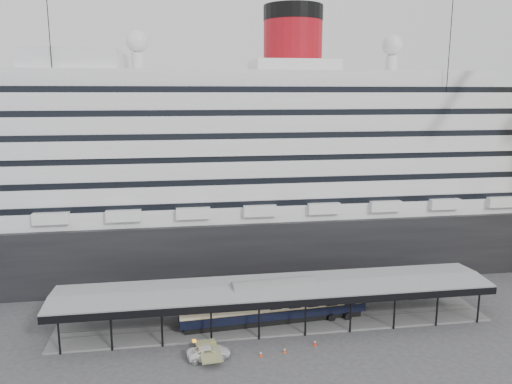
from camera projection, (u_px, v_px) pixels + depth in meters
The scene contains 8 objects.
ground at pixel (284, 341), 60.26m from camera, with size 200.00×200.00×0.00m, color #39393B.
cruise_ship at pixel (247, 157), 87.70m from camera, with size 130.00×30.00×43.90m.
platform_canopy at pixel (276, 305), 64.64m from camera, with size 56.00×9.18×5.30m.
port_truck at pixel (209, 352), 56.24m from camera, with size 2.26×4.90×1.36m, color white.
pullman_carriage at pixel (274, 302), 64.49m from camera, with size 24.62×4.95×24.01m.
traffic_cone_left at pixel (285, 350), 57.42m from camera, with size 0.42×0.42×0.67m.
traffic_cone_mid at pixel (261, 354), 56.62m from camera, with size 0.37×0.37×0.67m.
traffic_cone_right at pixel (315, 342), 59.11m from camera, with size 0.45×0.45×0.73m.
Camera 1 is at (-11.97, -54.40, 29.40)m, focal length 35.00 mm.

